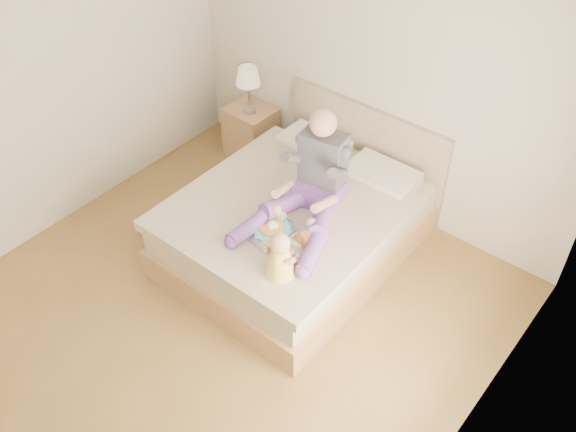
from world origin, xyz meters
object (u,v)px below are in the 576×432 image
Objects in this scene: adult at (312,185)px; baby at (281,257)px; bed at (300,221)px; tray at (281,235)px; nightstand at (251,132)px.

baby is at bearing -78.33° from adult.
adult reaches higher than bed.
adult is at bearing 99.40° from tray.
nightstand is 1.05× the size of tray.
nightstand is (-1.29, 0.80, -0.03)m from bed.
tray is (0.21, -0.51, 0.33)m from bed.
nightstand is at bearing 143.89° from tray.
adult is (0.18, -0.09, 0.55)m from bed.
nightstand is at bearing 148.28° from bed.
tray is 1.41× the size of baby.
tray is at bearing -94.44° from adult.
baby is (0.44, -0.80, 0.45)m from bed.
tray is (1.50, -1.30, 0.36)m from nightstand.
adult reaches higher than nightstand.
tray is at bearing -39.87° from nightstand.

